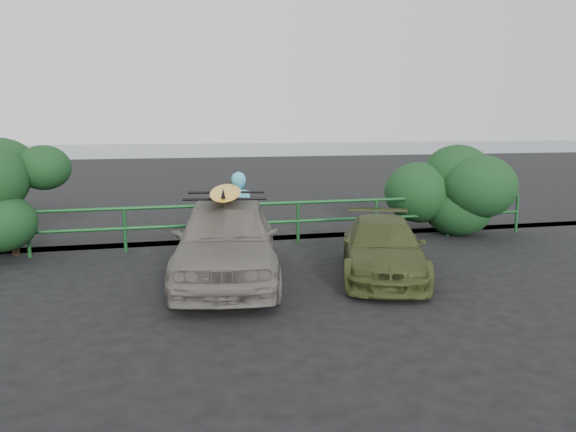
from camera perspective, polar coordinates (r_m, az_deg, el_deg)
name	(u,v)px	position (r m, az deg, el deg)	size (l,w,h in m)	color
ground	(319,315)	(8.65, 3.12, -9.99)	(80.00, 80.00, 0.00)	black
ocean	(171,148)	(67.90, -11.84, 6.80)	(200.00, 200.00, 0.00)	slate
guardrail	(257,224)	(13.23, -3.16, -0.83)	(14.00, 0.08, 1.04)	#14491F
shrub_left	(39,200)	(13.52, -23.94, 1.49)	(3.20, 2.40, 2.39)	#153B1A
shrub_right	(440,194)	(15.33, 15.17, 2.15)	(3.20, 2.40, 2.04)	#153B1A
sedan	(226,239)	(10.35, -6.28, -2.32)	(1.83, 4.56, 1.55)	#69645D
olive_vehicle	(383,248)	(10.81, 9.63, -3.20)	(1.50, 3.68, 1.07)	#3A421D
man	(239,216)	(11.83, -5.02, -0.02)	(0.68, 0.45, 1.88)	#45ACCF
roof_rack	(226,196)	(10.21, -6.36, 2.07)	(1.44, 1.01, 0.05)	black
surfboard	(226,192)	(10.21, -6.36, 2.43)	(0.55, 2.67, 0.08)	yellow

